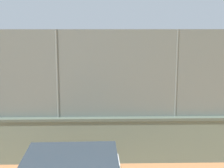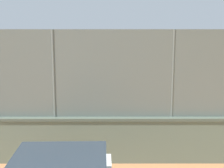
# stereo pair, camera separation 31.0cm
# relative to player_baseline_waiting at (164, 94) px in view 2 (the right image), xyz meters

# --- Properties ---
(ground_plane) EXTENTS (260.00, 260.00, 0.00)m
(ground_plane) POSITION_rel_player_baseline_waiting_xyz_m (4.68, -8.00, -0.95)
(ground_plane) COLOR #B27247
(perimeter_wall) EXTENTS (29.35, 0.55, 1.29)m
(perimeter_wall) POSITION_rel_player_baseline_waiting_xyz_m (2.11, 4.53, -0.30)
(perimeter_wall) COLOR slate
(perimeter_wall) RESTS_ON ground_plane
(fence_panel_on_wall) EXTENTS (28.83, 0.15, 2.36)m
(fence_panel_on_wall) POSITION_rel_player_baseline_waiting_xyz_m (2.11, 4.53, 1.52)
(fence_panel_on_wall) COLOR slate
(fence_panel_on_wall) RESTS_ON perimeter_wall
(player_baseline_waiting) EXTENTS (0.75, 1.25, 1.61)m
(player_baseline_waiting) POSITION_rel_player_baseline_waiting_xyz_m (0.00, 0.00, 0.00)
(player_baseline_waiting) COLOR #591919
(player_baseline_waiting) RESTS_ON ground_plane
(player_crossing_court) EXTENTS (1.09, 0.75, 1.66)m
(player_crossing_court) POSITION_rel_player_baseline_waiting_xyz_m (4.33, -5.07, 0.03)
(player_crossing_court) COLOR navy
(player_crossing_court) RESTS_ON ground_plane
(sports_ball) EXTENTS (0.10, 0.10, 0.10)m
(sports_ball) POSITION_rel_player_baseline_waiting_xyz_m (-1.11, 0.64, -0.90)
(sports_ball) COLOR white
(sports_ball) RESTS_ON ground_plane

